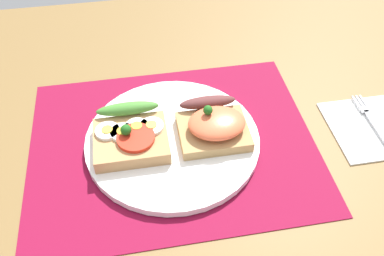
{
  "coord_description": "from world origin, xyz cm",
  "views": [
    {
      "loc": [
        -4.15,
        -41.46,
        47.3
      ],
      "look_at": [
        3.0,
        0.0,
        2.96
      ],
      "focal_mm": 38.46,
      "sensor_mm": 36.0,
      "label": 1
    }
  ],
  "objects_px": {
    "plate": "(173,140)",
    "sandwich_salmon": "(214,124)",
    "sandwich_egg_tomato": "(131,135)",
    "napkin": "(372,127)",
    "fork": "(374,124)"
  },
  "relations": [
    {
      "from": "napkin",
      "to": "sandwich_egg_tomato",
      "type": "bearing_deg",
      "value": 176.82
    },
    {
      "from": "napkin",
      "to": "fork",
      "type": "relative_size",
      "value": 0.95
    },
    {
      "from": "plate",
      "to": "sandwich_egg_tomato",
      "type": "distance_m",
      "value": 0.06
    },
    {
      "from": "plate",
      "to": "sandwich_salmon",
      "type": "height_order",
      "value": "sandwich_salmon"
    },
    {
      "from": "sandwich_salmon",
      "to": "napkin",
      "type": "distance_m",
      "value": 0.26
    },
    {
      "from": "plate",
      "to": "napkin",
      "type": "relative_size",
      "value": 1.96
    },
    {
      "from": "plate",
      "to": "napkin",
      "type": "bearing_deg",
      "value": -3.75
    },
    {
      "from": "napkin",
      "to": "fork",
      "type": "bearing_deg",
      "value": 42.6
    },
    {
      "from": "sandwich_egg_tomato",
      "to": "napkin",
      "type": "bearing_deg",
      "value": -3.18
    },
    {
      "from": "plate",
      "to": "sandwich_salmon",
      "type": "relative_size",
      "value": 2.54
    },
    {
      "from": "sandwich_egg_tomato",
      "to": "napkin",
      "type": "height_order",
      "value": "sandwich_egg_tomato"
    },
    {
      "from": "plate",
      "to": "sandwich_salmon",
      "type": "bearing_deg",
      "value": -2.42
    },
    {
      "from": "sandwich_egg_tomato",
      "to": "sandwich_salmon",
      "type": "xyz_separation_m",
      "value": [
        0.12,
        -0.0,
        0.0
      ]
    },
    {
      "from": "plate",
      "to": "fork",
      "type": "height_order",
      "value": "plate"
    },
    {
      "from": "sandwich_egg_tomato",
      "to": "fork",
      "type": "distance_m",
      "value": 0.38
    }
  ]
}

